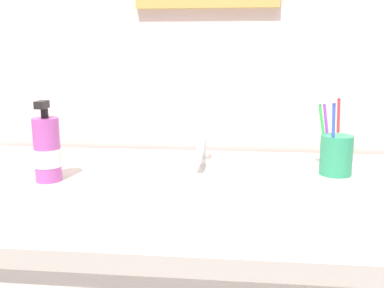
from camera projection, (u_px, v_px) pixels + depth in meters
name	position (u px, v px, depth m)	size (l,w,h in m)	color
tiled_wall_back	(207.00, 28.00, 1.23)	(2.47, 0.04, 2.40)	beige
sink_basin	(191.00, 210.00, 0.92)	(0.45, 0.45, 0.13)	white
faucet	(199.00, 145.00, 1.10)	(0.02, 0.17, 0.11)	silver
toothbrush_cup	(336.00, 155.00, 1.01)	(0.07, 0.07, 0.09)	#2D9966
toothbrush_red	(338.00, 124.00, 1.04)	(0.01, 0.04, 0.19)	red
toothbrush_blue	(333.00, 128.00, 0.97)	(0.02, 0.04, 0.19)	blue
toothbrush_purple	(327.00, 127.00, 1.03)	(0.03, 0.05, 0.18)	purple
toothbrush_green	(323.00, 127.00, 1.03)	(0.04, 0.04, 0.18)	green
soap_dispenser	(47.00, 150.00, 0.96)	(0.06, 0.06, 0.18)	#B24CA5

